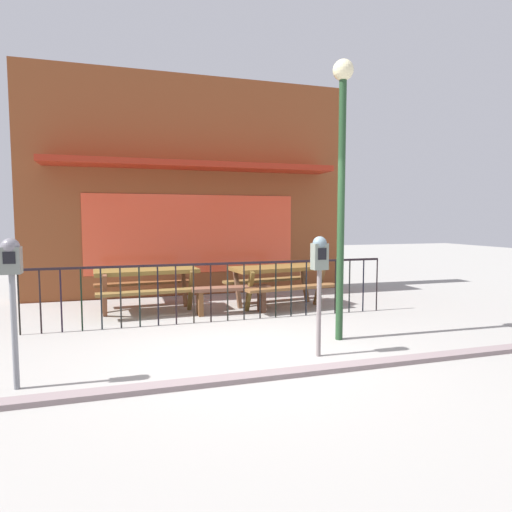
{
  "coord_description": "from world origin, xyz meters",
  "views": [
    {
      "loc": [
        -1.5,
        -5.21,
        1.68
      ],
      "look_at": [
        0.75,
        2.15,
        1.03
      ],
      "focal_mm": 30.82,
      "sensor_mm": 36.0,
      "label": 1
    }
  ],
  "objects": [
    {
      "name": "parking_meter_near",
      "position": [
        -2.53,
        -0.49,
        1.16
      ],
      "size": [
        0.18,
        0.17,
        1.49
      ],
      "color": "slate",
      "rests_on": "ground"
    },
    {
      "name": "curb_edge",
      "position": [
        0.0,
        -0.92,
        0.0
      ],
      "size": [
        9.82,
        0.2,
        0.11
      ],
      "primitive_type": "cube",
      "color": "gray",
      "rests_on": "ground"
    },
    {
      "name": "ground",
      "position": [
        0.0,
        0.0,
        0.0
      ],
      "size": [
        40.0,
        40.0,
        0.0
      ],
      "primitive_type": "plane",
      "color": "#97948F"
    },
    {
      "name": "pub_storefront",
      "position": [
        0.0,
        4.61,
        2.37
      ],
      "size": [
        7.01,
        1.3,
        4.76
      ],
      "color": "#4D2012",
      "rests_on": "ground"
    },
    {
      "name": "picnic_table_right",
      "position": [
        1.35,
        2.63,
        0.61
      ],
      "size": [
        1.97,
        1.59,
        0.79
      ],
      "color": "brown",
      "rests_on": "ground"
    },
    {
      "name": "patio_fence_front",
      "position": [
        0.0,
        1.75,
        0.66
      ],
      "size": [
        5.91,
        0.04,
        0.97
      ],
      "color": "black",
      "rests_on": "ground"
    },
    {
      "name": "patio_bench",
      "position": [
        0.33,
        2.28,
        0.35
      ],
      "size": [
        1.41,
        0.35,
        0.48
      ],
      "color": "brown",
      "rests_on": "ground"
    },
    {
      "name": "parking_meter_far",
      "position": [
        0.77,
        -0.4,
        1.13
      ],
      "size": [
        0.18,
        0.17,
        1.47
      ],
      "color": "slate",
      "rests_on": "ground"
    },
    {
      "name": "street_lamp",
      "position": [
        1.36,
        0.19,
        2.49
      ],
      "size": [
        0.28,
        0.28,
        3.79
      ],
      "color": "#214224",
      "rests_on": "ground"
    },
    {
      "name": "picnic_table_left",
      "position": [
        -1.09,
        2.9,
        0.61
      ],
      "size": [
        1.9,
        1.49,
        0.79
      ],
      "color": "brown",
      "rests_on": "ground"
    }
  ]
}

